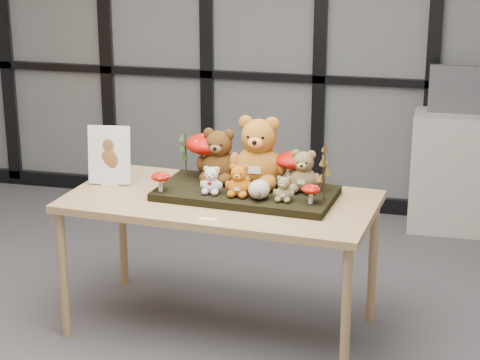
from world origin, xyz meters
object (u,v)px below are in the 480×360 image
(mushroom_front_right, at_px, (311,193))
(monitor, at_px, (464,90))
(mushroom_front_left, at_px, (160,181))
(bear_white_bow, at_px, (212,178))
(plush_cream_hedgehog, at_px, (259,189))
(bear_tan_back, at_px, (303,168))
(bear_pooh_yellow, at_px, (259,147))
(bear_brown_medium, at_px, (219,152))
(sign_holder, at_px, (109,157))
(diorama_tray, at_px, (246,193))
(cabinet, at_px, (457,172))
(bear_small_yellow, at_px, (239,178))
(mushroom_back_right, at_px, (293,168))
(bear_beige_small, at_px, (284,187))
(display_table, at_px, (221,209))
(mushroom_back_left, at_px, (208,154))

(mushroom_front_right, bearing_deg, monitor, 69.67)
(mushroom_front_left, xyz_separation_m, monitor, (1.60, 2.07, 0.17))
(mushroom_front_left, bearing_deg, bear_white_bow, 6.71)
(plush_cream_hedgehog, bearing_deg, mushroom_front_left, -175.33)
(mushroom_front_right, bearing_deg, bear_tan_back, 110.73)
(bear_pooh_yellow, relative_size, mushroom_front_right, 3.89)
(plush_cream_hedgehog, bearing_deg, mushroom_front_right, 3.64)
(mushroom_front_left, bearing_deg, bear_pooh_yellow, 25.48)
(bear_brown_medium, relative_size, sign_holder, 0.97)
(bear_pooh_yellow, distance_m, bear_tan_back, 0.28)
(bear_pooh_yellow, xyz_separation_m, mushroom_front_left, (-0.50, -0.24, -0.16))
(diorama_tray, relative_size, plush_cream_hedgehog, 8.41)
(bear_white_bow, distance_m, sign_holder, 0.66)
(cabinet, bearing_deg, bear_white_bow, -123.24)
(bear_tan_back, relative_size, mushroom_front_right, 2.29)
(cabinet, bearing_deg, bear_brown_medium, -126.73)
(bear_pooh_yellow, bearing_deg, mushroom_front_left, -149.69)
(cabinet, bearing_deg, bear_small_yellow, -119.97)
(bear_brown_medium, bearing_deg, mushroom_back_right, 2.74)
(bear_tan_back, distance_m, bear_white_bow, 0.50)
(diorama_tray, height_order, bear_white_bow, bear_white_bow)
(diorama_tray, xyz_separation_m, bear_beige_small, (0.24, -0.13, 0.10))
(plush_cream_hedgehog, distance_m, cabinet, 2.34)
(display_table, height_order, diorama_tray, diorama_tray)
(plush_cream_hedgehog, bearing_deg, sign_holder, 174.96)
(bear_brown_medium, relative_size, mushroom_back_right, 1.52)
(mushroom_front_right, height_order, sign_holder, sign_holder)
(bear_brown_medium, distance_m, mushroom_front_right, 0.64)
(bear_pooh_yellow, distance_m, cabinet, 2.21)
(display_table, distance_m, mushroom_front_right, 0.55)
(diorama_tray, xyz_separation_m, bear_small_yellow, (-0.01, -0.11, 0.12))
(display_table, xyz_separation_m, bear_white_bow, (-0.04, -0.05, 0.19))
(bear_white_bow, xyz_separation_m, bear_beige_small, (0.41, -0.03, -0.01))
(bear_white_bow, bearing_deg, bear_pooh_yellow, 48.12)
(bear_brown_medium, distance_m, bear_beige_small, 0.50)
(bear_pooh_yellow, xyz_separation_m, bear_beige_small, (0.19, -0.24, -0.14))
(bear_tan_back, height_order, mushroom_back_left, mushroom_back_left)
(monitor, bearing_deg, mushroom_back_left, -128.81)
(diorama_tray, height_order, sign_holder, sign_holder)
(mushroom_front_right, height_order, monitor, monitor)
(bear_pooh_yellow, xyz_separation_m, bear_white_bow, (-0.22, -0.20, -0.13))
(bear_white_bow, xyz_separation_m, cabinet, (1.32, 2.01, -0.48))
(plush_cream_hedgehog, bearing_deg, mushroom_back_left, 145.17)
(diorama_tray, relative_size, mushroom_back_left, 3.44)
(mushroom_front_right, bearing_deg, bear_beige_small, 176.92)
(mushroom_back_left, relative_size, mushroom_back_right, 1.28)
(bear_tan_back, xyz_separation_m, bear_beige_small, (-0.07, -0.19, -0.05))
(sign_holder, bearing_deg, bear_brown_medium, 1.48)
(diorama_tray, distance_m, cabinet, 2.26)
(bear_tan_back, relative_size, cabinet, 0.29)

